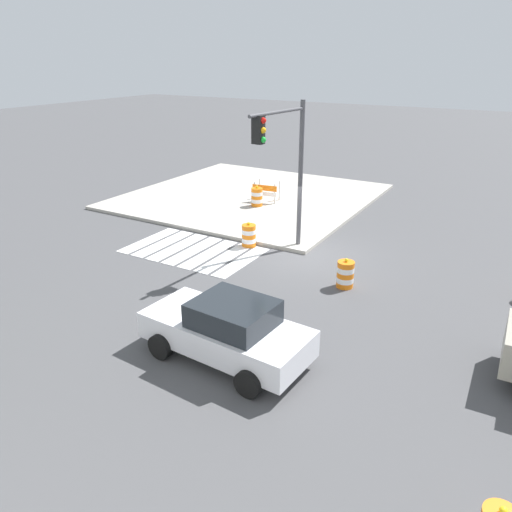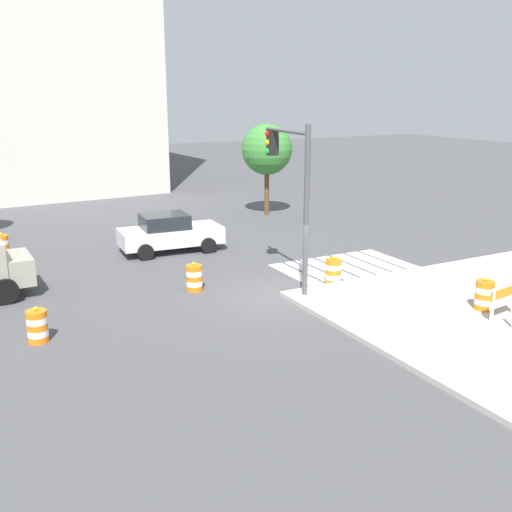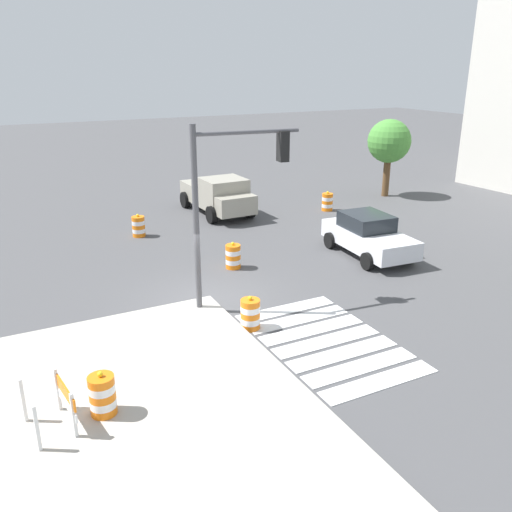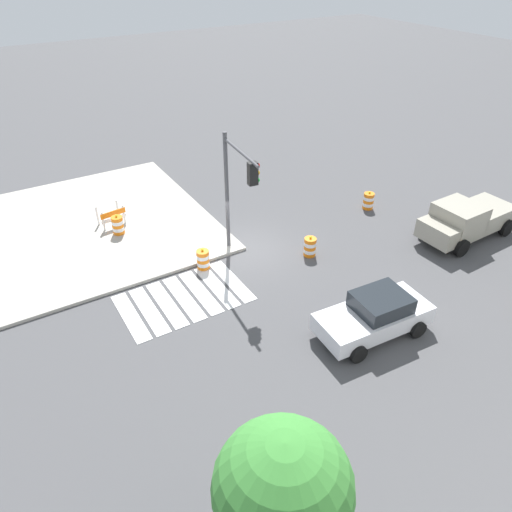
# 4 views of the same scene
# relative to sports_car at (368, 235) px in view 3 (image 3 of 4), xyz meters

# --- Properties ---
(ground_plane) EXTENTS (120.00, 120.00, 0.00)m
(ground_plane) POSITION_rel_sports_car_xyz_m (1.22, -7.27, -0.81)
(ground_plane) COLOR #474749
(sidewalk_corner) EXTENTS (12.00, 12.00, 0.15)m
(sidewalk_corner) POSITION_rel_sports_car_xyz_m (7.22, -13.27, -0.74)
(sidewalk_corner) COLOR #ADA89E
(sidewalk_corner) RESTS_ON ground
(crosswalk_stripes) EXTENTS (5.10, 3.20, 0.02)m
(crosswalk_stripes) POSITION_rel_sports_car_xyz_m (5.22, -5.47, -0.80)
(crosswalk_stripes) COLOR silver
(crosswalk_stripes) RESTS_ON ground
(sports_car) EXTENTS (4.42, 2.37, 1.63)m
(sports_car) POSITION_rel_sports_car_xyz_m (0.00, 0.00, 0.00)
(sports_car) COLOR silver
(sports_car) RESTS_ON ground
(pickup_truck) EXTENTS (5.20, 2.45, 1.92)m
(pickup_truck) POSITION_rel_sports_car_xyz_m (-8.35, -2.81, 0.16)
(pickup_truck) COLOR gray
(pickup_truck) RESTS_ON ground
(traffic_barrel_near_corner) EXTENTS (0.56, 0.56, 1.02)m
(traffic_barrel_near_corner) POSITION_rel_sports_car_xyz_m (-1.08, -5.39, -0.36)
(traffic_barrel_near_corner) COLOR orange
(traffic_barrel_near_corner) RESTS_ON ground
(traffic_barrel_crosswalk_end) EXTENTS (0.56, 0.56, 1.02)m
(traffic_barrel_crosswalk_end) POSITION_rel_sports_car_xyz_m (-6.52, -7.45, -0.36)
(traffic_barrel_crosswalk_end) COLOR orange
(traffic_barrel_crosswalk_end) RESTS_ON ground
(traffic_barrel_median_near) EXTENTS (0.56, 0.56, 1.02)m
(traffic_barrel_median_near) POSITION_rel_sports_car_xyz_m (3.57, -6.99, -0.36)
(traffic_barrel_median_near) COLOR orange
(traffic_barrel_median_near) RESTS_ON ground
(traffic_barrel_median_far) EXTENTS (0.56, 0.56, 1.02)m
(traffic_barrel_median_far) POSITION_rel_sports_car_xyz_m (-6.43, 2.45, -0.36)
(traffic_barrel_median_far) COLOR orange
(traffic_barrel_median_far) RESTS_ON ground
(traffic_barrel_on_sidewalk) EXTENTS (0.56, 0.56, 1.02)m
(traffic_barrel_on_sidewalk) POSITION_rel_sports_car_xyz_m (5.90, -11.65, -0.21)
(traffic_barrel_on_sidewalk) COLOR orange
(traffic_barrel_on_sidewalk) RESTS_ON sidewalk_corner
(construction_barricade) EXTENTS (1.33, 0.94, 1.00)m
(construction_barricade) POSITION_rel_sports_car_xyz_m (5.89, -12.53, -0.09)
(construction_barricade) COLOR silver
(construction_barricade) RESTS_ON sidewalk_corner
(traffic_light_pole) EXTENTS (0.57, 3.28, 5.50)m
(traffic_light_pole) POSITION_rel_sports_car_xyz_m (1.92, -6.74, 3.10)
(traffic_light_pole) COLOR #4C4C51
(traffic_light_pole) RESTS_ON sidewalk_corner
(street_tree_streetside_mid) EXTENTS (2.40, 2.40, 4.32)m
(street_tree_streetside_mid) POSITION_rel_sports_car_xyz_m (-7.65, 7.28, 2.26)
(street_tree_streetside_mid) COLOR brown
(street_tree_streetside_mid) RESTS_ON ground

